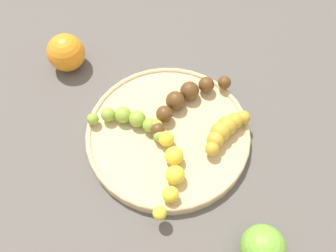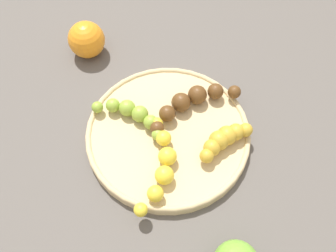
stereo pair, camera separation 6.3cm
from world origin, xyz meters
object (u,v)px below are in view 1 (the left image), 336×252
at_px(banana_yellow, 170,165).
at_px(banana_overripe, 185,98).
at_px(banana_green, 129,120).
at_px(fruit_bowl, 168,133).
at_px(orange_fruit, 66,53).
at_px(apple_green, 263,247).
at_px(banana_spotted, 225,130).

relative_size(banana_yellow, banana_overripe, 1.24).
relative_size(banana_green, banana_overripe, 1.00).
distance_m(fruit_bowl, banana_yellow, 0.08).
xyz_separation_m(banana_green, orange_fruit, (0.15, -0.14, 0.00)).
distance_m(banana_green, orange_fruit, 0.21).
bearing_deg(banana_overripe, fruit_bowl, 112.24).
bearing_deg(orange_fruit, banana_overripe, 161.78).
bearing_deg(fruit_bowl, apple_green, 131.24).
xyz_separation_m(banana_green, banana_yellow, (-0.08, 0.08, 0.00)).
xyz_separation_m(banana_green, banana_overripe, (-0.10, -0.06, 0.00)).
xyz_separation_m(fruit_bowl, orange_fruit, (0.23, -0.15, 0.03)).
bearing_deg(orange_fruit, apple_green, 139.41).
bearing_deg(fruit_bowl, banana_spotted, -177.29).
bearing_deg(fruit_bowl, banana_yellow, 99.59).
bearing_deg(banana_green, fruit_bowl, -84.87).
relative_size(fruit_bowl, banana_green, 2.05).
bearing_deg(apple_green, fruit_bowl, -48.76).
height_order(banana_spotted, apple_green, apple_green).
xyz_separation_m(banana_spotted, banana_overripe, (0.08, -0.06, 0.00)).
distance_m(banana_green, apple_green, 0.31).
bearing_deg(banana_yellow, banana_spotted, 32.12).
relative_size(apple_green, orange_fruit, 0.89).
height_order(apple_green, orange_fruit, orange_fruit).
xyz_separation_m(fruit_bowl, apple_green, (-0.16, 0.19, 0.02)).
bearing_deg(banana_overripe, orange_fruit, 24.83).
distance_m(fruit_bowl, banana_green, 0.08).
height_order(banana_yellow, apple_green, apple_green).
bearing_deg(apple_green, banana_yellow, -36.79).
bearing_deg(banana_yellow, fruit_bowl, 89.67).
distance_m(banana_green, banana_yellow, 0.12).
bearing_deg(banana_green, banana_overripe, -48.65).
distance_m(fruit_bowl, apple_green, 0.25).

